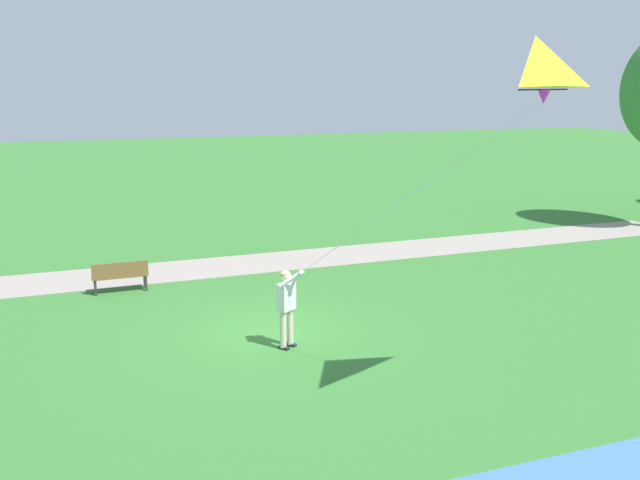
% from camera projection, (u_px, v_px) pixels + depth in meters
% --- Properties ---
extents(ground_plane, '(120.00, 120.00, 0.00)m').
position_uv_depth(ground_plane, '(271.00, 332.00, 15.99)').
color(ground_plane, '#33702D').
extents(walkway_path, '(2.61, 32.01, 0.02)m').
position_uv_depth(walkway_path, '(276.00, 261.00, 22.27)').
color(walkway_path, gray).
rests_on(walkway_path, ground).
extents(person_kite_flyer, '(0.62, 0.54, 1.83)m').
position_uv_depth(person_kite_flyer, '(287.00, 302.00, 14.79)').
color(person_kite_flyer, '#232328').
rests_on(person_kite_flyer, ground).
extents(flying_kite, '(4.49, 3.37, 4.58)m').
position_uv_depth(flying_kite, '(533.00, 70.00, 10.77)').
color(flying_kite, yellow).
extents(park_bench_near_walkway, '(0.45, 1.50, 0.88)m').
position_uv_depth(park_bench_near_walkway, '(120.00, 274.00, 18.90)').
color(park_bench_near_walkway, brown).
rests_on(park_bench_near_walkway, ground).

